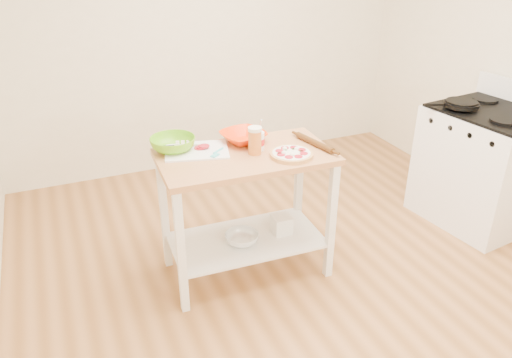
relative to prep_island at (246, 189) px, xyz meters
The scene contains 15 objects.
room_shell 0.87m from the prep_island, 41.57° to the right, with size 4.04×4.54×2.74m.
prep_island is the anchor object (origin of this frame).
gas_stove 2.02m from the prep_island, ahead, with size 0.81×0.92×1.11m.
skillet 1.84m from the prep_island, ahead, with size 0.41×0.27×0.03m.
pizza 0.40m from the prep_island, 30.02° to the right, with size 0.27×0.27×0.04m.
cutting_board 0.41m from the prep_island, 149.04° to the left, with size 0.46×0.39×0.04m.
spatula 0.33m from the prep_island, 162.26° to the left, with size 0.12×0.13×0.01m.
knife 0.55m from the prep_island, 147.17° to the left, with size 0.27×0.08×0.01m.
orange_bowl 0.35m from the prep_island, 72.28° to the left, with size 0.29×0.29×0.07m, color #FF3807.
green_bowl 0.56m from the prep_island, 150.20° to the left, with size 0.29×0.29×0.09m, color #66B714.
beer_pint 0.35m from the prep_island, 15.46° to the right, with size 0.09×0.09×0.18m.
yogurt_tub 0.33m from the prep_island, 20.62° to the left, with size 0.10×0.10×0.21m.
rolling_pin 0.55m from the prep_island, ahead, with size 0.04×0.04×0.35m, color #533113.
shelf_glass_bowl 0.35m from the prep_island, 143.49° to the right, with size 0.23×0.23×0.07m, color silver.
shelf_bin 0.41m from the prep_island, ahead, with size 0.13×0.13×0.13m, color white.
Camera 1 is at (-1.46, -2.36, 2.18)m, focal length 35.00 mm.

